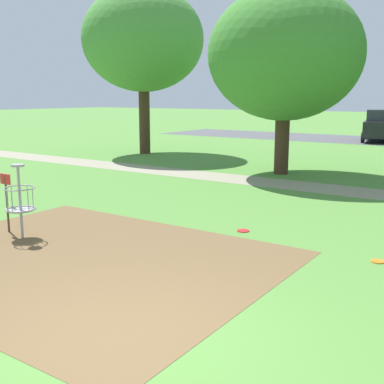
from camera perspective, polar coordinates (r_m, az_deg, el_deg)
ground_plane at (r=5.57m, az=-8.53°, el=-16.97°), size 160.00×160.00×0.00m
dirt_tee_pad at (r=8.30m, az=-13.09°, el=-7.49°), size 6.38×5.08×0.01m
disc_golf_basket at (r=9.63m, az=-19.59°, el=-0.65°), size 0.98×0.58×1.39m
frisbee_near_basket at (r=9.69m, az=5.98°, el=-4.51°), size 0.24×0.24×0.02m
frisbee_far_right at (r=8.45m, az=20.83°, el=-7.56°), size 0.21×0.21×0.02m
tree_mid_left at (r=22.79m, az=-5.74°, el=17.26°), size 5.40×5.40×7.37m
tree_mid_right at (r=16.87m, az=10.79°, el=15.46°), size 5.07×5.07×6.11m
parked_car_leftmost at (r=30.70m, az=21.23°, el=7.24°), size 2.60×4.47×1.84m
gravel_path at (r=14.20m, az=19.94°, el=-0.13°), size 40.00×1.54×0.00m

